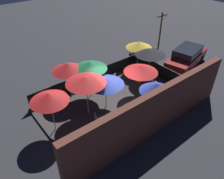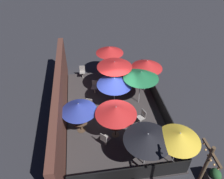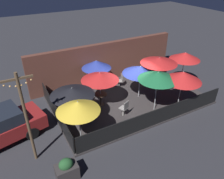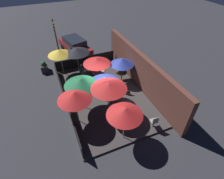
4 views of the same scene
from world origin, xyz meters
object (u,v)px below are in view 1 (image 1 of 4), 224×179
object	(u,v)px
patron_0	(141,75)
parked_car_0	(187,57)
patio_umbrella_4	(49,97)
patio_chair_2	(73,146)
patio_umbrella_8	(86,80)
patio_umbrella_5	(150,52)
planter_box	(135,55)
patio_umbrella_1	(141,69)
patio_umbrella_7	(139,45)
dining_table_1	(139,86)
light_post	(160,37)
patio_chair_3	(98,120)
patio_chair_4	(116,80)
patio_umbrella_0	(157,87)
dining_table_0	(154,104)
patio_chair_0	(129,111)
patio_umbrella_6	(68,67)
patio_chair_1	(154,88)
patio_umbrella_3	(106,81)
patio_umbrella_2	(90,65)

from	to	relation	value
patron_0	parked_car_0	bearing A→B (deg)	176.02
patio_umbrella_4	patio_chair_2	bearing A→B (deg)	88.36
patio_umbrella_8	patron_0	bearing A→B (deg)	-173.88
patio_umbrella_5	planter_box	size ratio (longest dim) A/B	2.18
patio_umbrella_1	patio_umbrella_7	xyz separation A→B (m)	(-2.20, -2.43, 0.17)
dining_table_1	planter_box	world-z (taller)	planter_box
patio_umbrella_4	light_post	size ratio (longest dim) A/B	0.57
parked_car_0	patio_chair_3	bearing A→B (deg)	-5.57
patio_umbrella_5	patio_chair_4	size ratio (longest dim) A/B	2.34
patio_umbrella_5	patio_umbrella_0	bearing A→B (deg)	48.27
dining_table_0	dining_table_1	xyz separation A→B (m)	(-0.64, -1.87, -0.01)
patio_chair_0	planter_box	world-z (taller)	patio_chair_0
patio_umbrella_0	patio_umbrella_4	size ratio (longest dim) A/B	0.84
patio_umbrella_6	planter_box	size ratio (longest dim) A/B	2.39
patio_umbrella_8	dining_table_1	xyz separation A→B (m)	(-3.70, 0.50, -1.70)
patio_chair_1	parked_car_0	world-z (taller)	parked_car_0
patio_umbrella_7	light_post	world-z (taller)	light_post
patio_umbrella_0	dining_table_0	bearing A→B (deg)	-63.43
patio_umbrella_1	parked_car_0	world-z (taller)	patio_umbrella_1
patio_chair_2	patron_0	world-z (taller)	patron_0
patio_umbrella_7	patron_0	world-z (taller)	patio_umbrella_7
light_post	patio_umbrella_5	bearing A→B (deg)	27.74
patio_umbrella_8	patio_chair_0	xyz separation A→B (m)	(-1.60, 1.83, -1.78)
patio_umbrella_7	planter_box	distance (m)	2.57
patio_umbrella_3	patio_umbrella_8	bearing A→B (deg)	-8.76
patio_umbrella_0	parked_car_0	distance (m)	6.85
patio_chair_2	patio_chair_4	xyz separation A→B (m)	(-5.25, -3.19, 0.02)
patio_chair_3	light_post	bearing A→B (deg)	38.41
patio_umbrella_1	patio_chair_4	xyz separation A→B (m)	(0.65, -1.63, -1.36)
patio_umbrella_5	dining_table_0	size ratio (longest dim) A/B	2.52
patio_umbrella_3	patio_chair_4	distance (m)	2.63
patio_umbrella_6	patio_umbrella_4	bearing A→B (deg)	43.38
patio_umbrella_2	patio_umbrella_4	xyz separation A→B (m)	(3.35, 1.43, -0.00)
patio_chair_2	patio_chair_0	bearing A→B (deg)	6.87
parked_car_0	planter_box	bearing A→B (deg)	-69.02
patio_umbrella_0	parked_car_0	bearing A→B (deg)	-159.75
patio_umbrella_6	patio_chair_2	distance (m)	5.03
patio_umbrella_3	patron_0	size ratio (longest dim) A/B	1.80
patio_umbrella_3	light_post	distance (m)	7.07
patio_umbrella_7	planter_box	xyz separation A→B (m)	(-1.17, -1.48, -1.73)
patio_umbrella_1	light_post	size ratio (longest dim) A/B	0.51
patio_umbrella_0	patron_0	distance (m)	3.62
patio_umbrella_1	patio_umbrella_3	size ratio (longest dim) A/B	1.00
patio_umbrella_4	patio_umbrella_7	distance (m)	8.28
patio_umbrella_5	planter_box	bearing A→B (deg)	-116.06
patio_chair_1	light_post	bearing A→B (deg)	-94.36
patio_chair_2	light_post	distance (m)	11.02
patio_umbrella_1	patio_umbrella_4	distance (m)	5.87
patio_chair_3	patio_umbrella_3	bearing A→B (deg)	56.30
patio_umbrella_0	patio_chair_2	xyz separation A→B (m)	(5.26, -0.30, -1.26)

